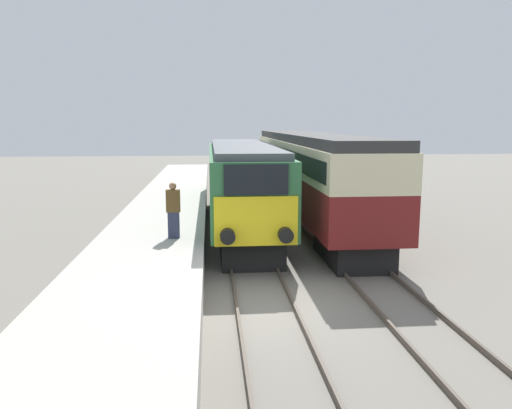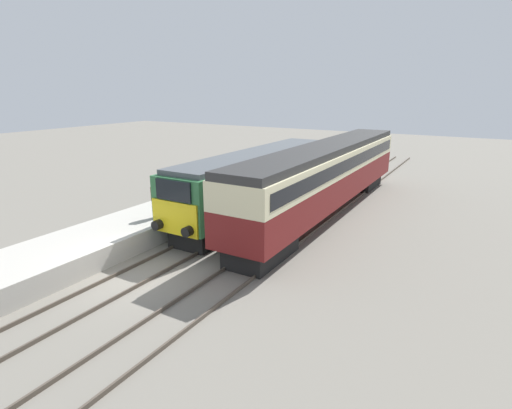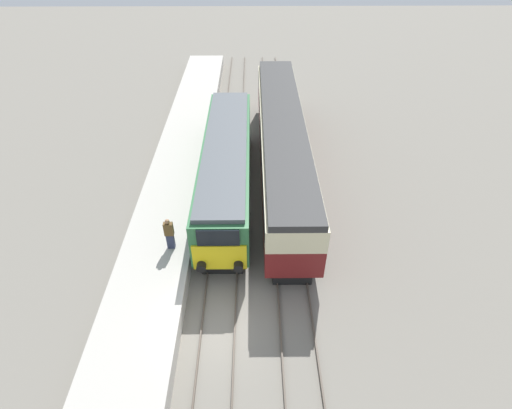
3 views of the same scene
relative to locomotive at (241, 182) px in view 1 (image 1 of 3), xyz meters
name	(u,v)px [view 1 (image 1 of 3)]	position (x,y,z in m)	size (l,w,h in m)	color
ground_plane	(266,310)	(0.00, -9.74, -2.08)	(120.00, 120.00, 0.00)	slate
platform_left	(161,228)	(-3.30, -1.74, -1.61)	(3.50, 50.00, 0.94)	#B7B2A8
rails_near_track	(250,255)	(0.00, -4.74, -2.01)	(1.51, 60.00, 0.14)	#4C4238
rails_far_track	(346,253)	(3.40, -4.74, -2.01)	(1.50, 60.00, 0.14)	#4C4238
locomotive	(241,182)	(0.00, 0.00, 0.00)	(2.70, 14.68, 3.70)	black
passenger_carriage	(308,167)	(3.40, 2.22, 0.41)	(2.75, 19.84, 4.10)	black
person_on_platform	(173,210)	(-2.52, -5.63, -0.24)	(0.44, 0.26, 1.80)	#2D334C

